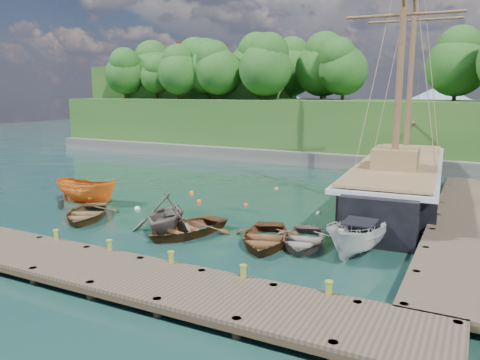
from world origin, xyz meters
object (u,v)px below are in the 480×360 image
at_px(rowboat_1, 166,231).
at_px(rowboat_3, 303,245).
at_px(rowboat_0, 86,219).
at_px(schooner, 399,183).
at_px(rowboat_4, 265,245).
at_px(rowboat_2, 186,235).
at_px(cabin_boat_white, 359,254).
at_px(motorboat_orange, 88,203).

height_order(rowboat_1, rowboat_3, rowboat_1).
bearing_deg(rowboat_0, rowboat_1, -26.70).
relative_size(rowboat_0, schooner, 0.16).
bearing_deg(rowboat_4, schooner, 54.67).
bearing_deg(rowboat_0, rowboat_2, -27.72).
height_order(rowboat_0, rowboat_4, rowboat_4).
xyz_separation_m(rowboat_1, rowboat_4, (5.26, 0.35, 0.00)).
distance_m(rowboat_1, rowboat_2, 1.24).
xyz_separation_m(rowboat_0, cabin_boat_white, (14.51, 1.31, 0.00)).
bearing_deg(rowboat_1, rowboat_3, -7.72).
bearing_deg(rowboat_3, rowboat_2, 178.82).
distance_m(rowboat_0, rowboat_4, 10.43).
xyz_separation_m(rowboat_4, motorboat_orange, (-13.20, 2.35, 0.00)).
distance_m(motorboat_orange, schooner, 19.72).
xyz_separation_m(rowboat_1, motorboat_orange, (-7.94, 2.69, 0.00)).
relative_size(rowboat_1, rowboat_2, 0.85).
bearing_deg(rowboat_4, rowboat_2, 168.68).
distance_m(rowboat_0, motorboat_orange, 4.03).
bearing_deg(rowboat_2, rowboat_0, -162.71).
bearing_deg(cabin_boat_white, rowboat_1, -163.37).
distance_m(rowboat_1, motorboat_orange, 8.39).
height_order(rowboat_2, rowboat_4, rowboat_2).
bearing_deg(rowboat_2, cabin_boat_white, 23.97).
bearing_deg(rowboat_2, schooner, 73.18).
xyz_separation_m(rowboat_3, motorboat_orange, (-14.80, 1.65, 0.00)).
bearing_deg(rowboat_3, schooner, 65.94).
distance_m(rowboat_2, rowboat_3, 5.72).
relative_size(rowboat_2, rowboat_3, 1.10).
bearing_deg(schooner, rowboat_2, -126.21).
height_order(rowboat_3, schooner, schooner).
distance_m(motorboat_orange, cabin_boat_white, 17.37).
height_order(rowboat_4, cabin_boat_white, cabin_boat_white).
bearing_deg(rowboat_4, rowboat_3, 6.44).
distance_m(rowboat_3, schooner, 11.60).
height_order(rowboat_1, rowboat_2, rowboat_1).
xyz_separation_m(rowboat_4, schooner, (3.95, 12.01, 1.09)).
distance_m(rowboat_2, motorboat_orange, 9.59).
xyz_separation_m(rowboat_1, schooner, (9.21, 12.35, 1.09)).
height_order(rowboat_1, motorboat_orange, rowboat_1).
bearing_deg(cabin_boat_white, rowboat_2, -161.94).
bearing_deg(rowboat_4, motorboat_orange, 152.80).
bearing_deg(rowboat_1, schooner, 36.93).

